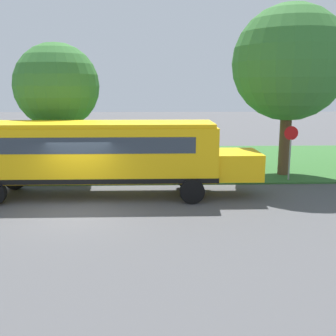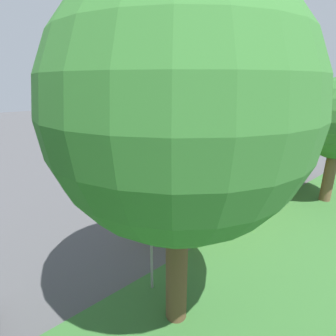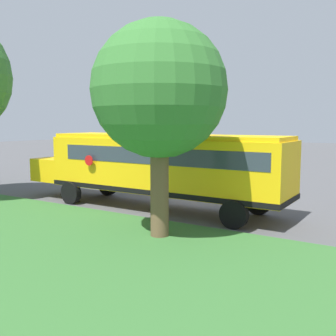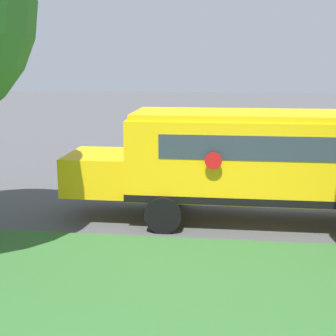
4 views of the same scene
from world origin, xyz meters
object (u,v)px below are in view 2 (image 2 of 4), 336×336
(stop_sign, at_px, (151,243))
(school_bus, at_px, (249,163))
(pickup_truck, at_px, (266,139))
(oak_tree_roadside_mid, at_px, (175,116))

(stop_sign, bearing_deg, school_bus, -75.21)
(pickup_truck, bearing_deg, school_bus, 114.09)
(school_bus, distance_m, stop_sign, 9.35)
(school_bus, height_order, pickup_truck, school_bus)
(oak_tree_roadside_mid, bearing_deg, stop_sign, -13.05)
(oak_tree_roadside_mid, xyz_separation_m, stop_sign, (1.35, -0.31, -3.96))
(school_bus, distance_m, pickup_truck, 12.07)
(school_bus, bearing_deg, pickup_truck, -65.91)
(school_bus, xyz_separation_m, oak_tree_roadside_mid, (-3.74, 9.35, 3.77))
(school_bus, relative_size, stop_sign, 4.53)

